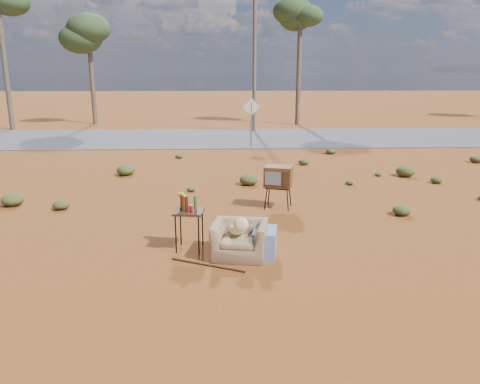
{
  "coord_description": "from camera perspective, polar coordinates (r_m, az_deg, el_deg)",
  "views": [
    {
      "loc": [
        0.2,
        -8.78,
        3.39
      ],
      "look_at": [
        0.58,
        1.09,
        0.8
      ],
      "focal_mm": 35.0,
      "sensor_mm": 36.0,
      "label": 1
    }
  ],
  "objects": [
    {
      "name": "side_table",
      "position": [
        9.0,
        -6.45,
        -2.03
      ],
      "size": [
        0.61,
        0.61,
        1.1
      ],
      "rotation": [
        0.0,
        0.0,
        -0.13
      ],
      "color": "#3A2715",
      "rests_on": "ground"
    },
    {
      "name": "rusty_bar",
      "position": [
        8.45,
        -4.0,
        -8.85
      ],
      "size": [
        1.34,
        0.67,
        0.04
      ],
      "primitive_type": "cylinder",
      "rotation": [
        0.0,
        1.57,
        -0.45
      ],
      "color": "#4C2814",
      "rests_on": "ground"
    },
    {
      "name": "scrub_patch",
      "position": [
        13.62,
        -6.46,
        0.8
      ],
      "size": [
        17.49,
        8.07,
        0.33
      ],
      "color": "#4B5223",
      "rests_on": "ground"
    },
    {
      "name": "highway",
      "position": [
        24.01,
        -2.68,
        6.61
      ],
      "size": [
        140.0,
        7.0,
        0.04
      ],
      "primitive_type": "cube",
      "color": "#565659",
      "rests_on": "ground"
    },
    {
      "name": "armchair",
      "position": [
        8.72,
        0.53,
        -5.29
      ],
      "size": [
        1.28,
        0.81,
        0.88
      ],
      "rotation": [
        0.0,
        0.0,
        -0.16
      ],
      "color": "#90714E",
      "rests_on": "ground"
    },
    {
      "name": "eucalyptus_near_left",
      "position": [
        31.92,
        -17.97,
        17.71
      ],
      "size": [
        3.2,
        3.2,
        6.6
      ],
      "color": "brown",
      "rests_on": "ground"
    },
    {
      "name": "ground",
      "position": [
        9.41,
        -3.3,
        -6.44
      ],
      "size": [
        140.0,
        140.0,
        0.0
      ],
      "primitive_type": "plane",
      "color": "brown",
      "rests_on": "ground"
    },
    {
      "name": "eucalyptus_center",
      "position": [
        30.31,
        7.37,
        20.33
      ],
      "size": [
        3.2,
        3.2,
        7.6
      ],
      "color": "brown",
      "rests_on": "ground"
    },
    {
      "name": "utility_pole_center",
      "position": [
        26.35,
        1.78,
        16.33
      ],
      "size": [
        1.4,
        0.2,
        8.0
      ],
      "color": "brown",
      "rests_on": "ground"
    },
    {
      "name": "road_sign",
      "position": [
        20.9,
        1.38,
        9.51
      ],
      "size": [
        0.78,
        0.06,
        2.19
      ],
      "color": "brown",
      "rests_on": "ground"
    },
    {
      "name": "tv_unit",
      "position": [
        11.69,
        4.71,
        1.83
      ],
      "size": [
        0.79,
        0.7,
        1.07
      ],
      "rotation": [
        0.0,
        0.0,
        -0.28
      ],
      "color": "black",
      "rests_on": "ground"
    }
  ]
}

